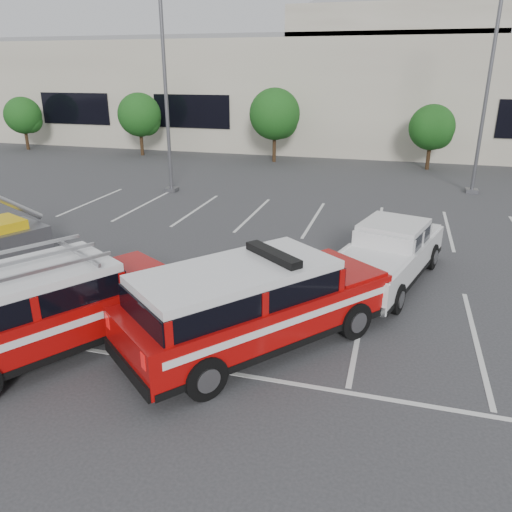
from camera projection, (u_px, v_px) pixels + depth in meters
The scene contains 12 objects.
ground at pixel (256, 312), 13.14m from camera, with size 120.00×120.00×0.00m, color #323235.
stall_markings at pixel (292, 255), 17.19m from camera, with size 23.00×15.00×0.01m, color silver.
convention_building at pixel (367, 85), 40.08m from camera, with size 60.00×16.99×13.20m.
tree_far_left at pixel (25, 117), 38.48m from camera, with size 2.77×2.77×3.99m.
tree_left at pixel (141, 116), 35.82m from camera, with size 3.07×3.07×4.42m.
tree_mid_left at pixel (276, 116), 33.15m from camera, with size 3.37×3.37×4.85m.
tree_mid_right at pixel (433, 129), 30.78m from camera, with size 2.77×2.77×3.99m.
light_pole_left at pixel (165, 87), 24.16m from camera, with size 0.90×0.60×10.24m.
light_pole_mid at pixel (488, 87), 23.90m from camera, with size 0.90×0.60×10.24m.
fire_chief_suv at pixel (254, 310), 11.28m from camera, with size 5.75×6.34×2.22m.
white_pickup at pixel (386, 260), 14.81m from camera, with size 3.45×6.01×1.75m.
ladder_suv at pixel (43, 315), 11.04m from camera, with size 5.01×6.16×2.30m.
Camera 1 is at (3.23, -11.31, 6.04)m, focal length 35.00 mm.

